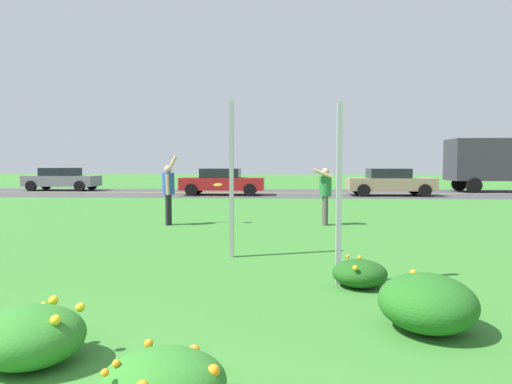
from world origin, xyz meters
name	(u,v)px	position (x,y,z in m)	size (l,w,h in m)	color
ground_plane	(227,219)	(0.00, 12.42, 0.00)	(120.00, 120.00, 0.00)	#387A2D
highway_strip	(253,193)	(0.00, 24.84, 0.00)	(120.00, 8.00, 0.01)	#424244
highway_center_stripe	(253,193)	(0.00, 24.84, 0.01)	(120.00, 0.16, 0.00)	yellow
daylily_clump_front_left	(164,381)	(0.88, 1.78, 0.21)	(0.86, 0.76, 0.42)	#2D7526
daylily_clump_mid_right	(427,302)	(3.15, 3.40, 0.29)	(0.97, 1.03, 0.57)	#23661E
daylily_clump_mid_center	(360,273)	(2.75, 4.99, 0.19)	(0.75, 0.72, 0.42)	#1E5619
daylily_clump_near_camera	(30,336)	(-0.43, 2.41, 0.25)	(0.92, 0.83, 0.49)	#2D7526
sign_post_near_path	(232,180)	(0.77, 6.86, 1.41)	(0.07, 0.10, 2.81)	#93969B
sign_post_by_roadside	(339,194)	(2.47, 5.14, 1.27)	(0.07, 0.10, 2.54)	#93969B
person_thrower_blue_shirt	(168,189)	(-1.45, 11.05, 1.00)	(0.39, 0.50, 1.93)	#2D4C9E
person_catcher_green_shirt	(325,191)	(2.88, 11.25, 0.95)	(0.54, 0.50, 1.58)	#287038
frisbee_orange	(218,185)	(-0.12, 11.36, 1.10)	(0.25, 0.25, 0.08)	orange
car_gray_leftmost	(62,179)	(-12.36, 26.64, 0.74)	(4.50, 2.00, 1.45)	slate
car_red_center_left	(222,182)	(-1.56, 23.04, 0.74)	(4.50, 2.00, 1.45)	maroon
car_tan_center_right	(390,182)	(7.45, 23.04, 0.74)	(4.50, 2.00, 1.45)	#937F60
box_truck_navy	(504,162)	(15.09, 26.64, 1.80)	(6.70, 2.46, 3.20)	navy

